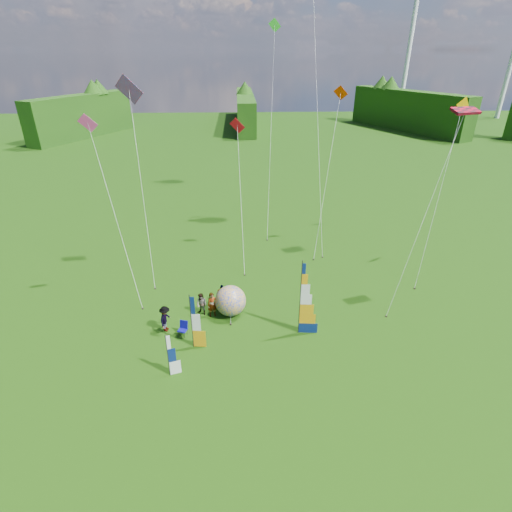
{
  "coord_description": "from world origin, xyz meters",
  "views": [
    {
      "loc": [
        -1.98,
        -17.97,
        16.89
      ],
      "look_at": [
        -1.0,
        4.0,
        5.5
      ],
      "focal_mm": 28.0,
      "sensor_mm": 36.0,
      "label": 1
    }
  ],
  "objects_px": {
    "bol_inflatable": "(231,301)",
    "spectator_b": "(202,304)",
    "spectator_c": "(165,319)",
    "spectator_d": "(222,294)",
    "side_banner_far": "(168,356)",
    "feather_banner_main": "(300,299)",
    "camp_chair": "(183,329)",
    "side_banner_left": "(192,322)",
    "kite_whale": "(318,107)",
    "spectator_a": "(212,305)"
  },
  "relations": [
    {
      "from": "bol_inflatable",
      "to": "side_banner_left",
      "type": "bearing_deg",
      "value": -124.05
    },
    {
      "from": "side_banner_far",
      "to": "spectator_b",
      "type": "height_order",
      "value": "side_banner_far"
    },
    {
      "from": "side_banner_left",
      "to": "side_banner_far",
      "type": "relative_size",
      "value": 1.33
    },
    {
      "from": "feather_banner_main",
      "to": "spectator_d",
      "type": "height_order",
      "value": "feather_banner_main"
    },
    {
      "from": "camp_chair",
      "to": "spectator_c",
      "type": "bearing_deg",
      "value": 170.42
    },
    {
      "from": "side_banner_left",
      "to": "bol_inflatable",
      "type": "distance_m",
      "value": 4.26
    },
    {
      "from": "feather_banner_main",
      "to": "spectator_c",
      "type": "height_order",
      "value": "feather_banner_main"
    },
    {
      "from": "side_banner_left",
      "to": "kite_whale",
      "type": "height_order",
      "value": "kite_whale"
    },
    {
      "from": "kite_whale",
      "to": "side_banner_left",
      "type": "bearing_deg",
      "value": -142.49
    },
    {
      "from": "spectator_d",
      "to": "kite_whale",
      "type": "distance_m",
      "value": 19.72
    },
    {
      "from": "feather_banner_main",
      "to": "spectator_c",
      "type": "bearing_deg",
      "value": -179.53
    },
    {
      "from": "side_banner_left",
      "to": "side_banner_far",
      "type": "distance_m",
      "value": 2.78
    },
    {
      "from": "side_banner_far",
      "to": "bol_inflatable",
      "type": "xyz_separation_m",
      "value": [
        3.47,
        5.96,
        -0.32
      ]
    },
    {
      "from": "side_banner_left",
      "to": "bol_inflatable",
      "type": "relative_size",
      "value": 1.71
    },
    {
      "from": "spectator_b",
      "to": "spectator_d",
      "type": "bearing_deg",
      "value": 75.69
    },
    {
      "from": "kite_whale",
      "to": "camp_chair",
      "type": "bearing_deg",
      "value": -146.02
    },
    {
      "from": "kite_whale",
      "to": "bol_inflatable",
      "type": "bearing_deg",
      "value": -141.48
    },
    {
      "from": "bol_inflatable",
      "to": "spectator_d",
      "type": "height_order",
      "value": "bol_inflatable"
    },
    {
      "from": "spectator_c",
      "to": "spectator_d",
      "type": "height_order",
      "value": "spectator_c"
    },
    {
      "from": "spectator_c",
      "to": "spectator_d",
      "type": "bearing_deg",
      "value": -37.48
    },
    {
      "from": "feather_banner_main",
      "to": "kite_whale",
      "type": "bearing_deg",
      "value": 82.59
    },
    {
      "from": "feather_banner_main",
      "to": "side_banner_far",
      "type": "relative_size",
      "value": 1.85
    },
    {
      "from": "feather_banner_main",
      "to": "camp_chair",
      "type": "height_order",
      "value": "feather_banner_main"
    },
    {
      "from": "bol_inflatable",
      "to": "spectator_b",
      "type": "distance_m",
      "value": 2.07
    },
    {
      "from": "spectator_c",
      "to": "kite_whale",
      "type": "xyz_separation_m",
      "value": [
        12.51,
        16.5,
        11.33
      ]
    },
    {
      "from": "side_banner_far",
      "to": "camp_chair",
      "type": "relative_size",
      "value": 2.75
    },
    {
      "from": "side_banner_far",
      "to": "spectator_c",
      "type": "relative_size",
      "value": 1.51
    },
    {
      "from": "spectator_b",
      "to": "side_banner_left",
      "type": "bearing_deg",
      "value": -63.32
    },
    {
      "from": "kite_whale",
      "to": "feather_banner_main",
      "type": "bearing_deg",
      "value": -124.51
    },
    {
      "from": "side_banner_left",
      "to": "spectator_a",
      "type": "distance_m",
      "value": 3.58
    },
    {
      "from": "feather_banner_main",
      "to": "side_banner_far",
      "type": "xyz_separation_m",
      "value": [
        -8.01,
        -3.61,
        -1.22
      ]
    },
    {
      "from": "bol_inflatable",
      "to": "camp_chair",
      "type": "bearing_deg",
      "value": -143.46
    },
    {
      "from": "spectator_b",
      "to": "camp_chair",
      "type": "relative_size",
      "value": 1.64
    },
    {
      "from": "side_banner_left",
      "to": "camp_chair",
      "type": "bearing_deg",
      "value": 131.94
    },
    {
      "from": "side_banner_left",
      "to": "spectator_a",
      "type": "bearing_deg",
      "value": 78.68
    },
    {
      "from": "camp_chair",
      "to": "side_banner_far",
      "type": "bearing_deg",
      "value": -76.94
    },
    {
      "from": "bol_inflatable",
      "to": "spectator_a",
      "type": "height_order",
      "value": "bol_inflatable"
    },
    {
      "from": "camp_chair",
      "to": "spectator_a",
      "type": "bearing_deg",
      "value": 67.25
    },
    {
      "from": "camp_chair",
      "to": "side_banner_left",
      "type": "bearing_deg",
      "value": -36.46
    },
    {
      "from": "spectator_b",
      "to": "spectator_a",
      "type": "bearing_deg",
      "value": 15.44
    },
    {
      "from": "spectator_a",
      "to": "camp_chair",
      "type": "bearing_deg",
      "value": -147.42
    },
    {
      "from": "spectator_a",
      "to": "kite_whale",
      "type": "distance_m",
      "value": 21.02
    },
    {
      "from": "spectator_a",
      "to": "spectator_b",
      "type": "xyz_separation_m",
      "value": [
        -0.77,
        0.22,
        -0.09
      ]
    },
    {
      "from": "feather_banner_main",
      "to": "side_banner_left",
      "type": "height_order",
      "value": "feather_banner_main"
    },
    {
      "from": "side_banner_left",
      "to": "spectator_d",
      "type": "distance_m",
      "value": 5.29
    },
    {
      "from": "side_banner_far",
      "to": "kite_whale",
      "type": "bearing_deg",
      "value": 43.71
    },
    {
      "from": "spectator_b",
      "to": "feather_banner_main",
      "type": "bearing_deg",
      "value": 11.4
    },
    {
      "from": "spectator_c",
      "to": "kite_whale",
      "type": "bearing_deg",
      "value": -25.08
    },
    {
      "from": "spectator_a",
      "to": "camp_chair",
      "type": "xyz_separation_m",
      "value": [
        -1.86,
        -2.15,
        -0.42
      ]
    },
    {
      "from": "bol_inflatable",
      "to": "spectator_b",
      "type": "xyz_separation_m",
      "value": [
        -2.06,
        0.04,
        -0.26
      ]
    }
  ]
}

